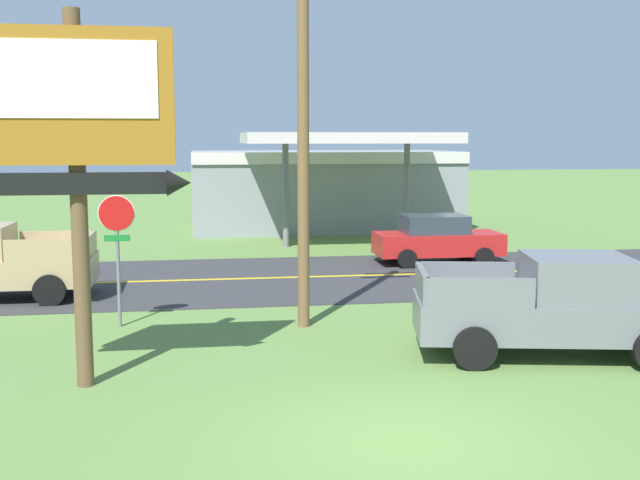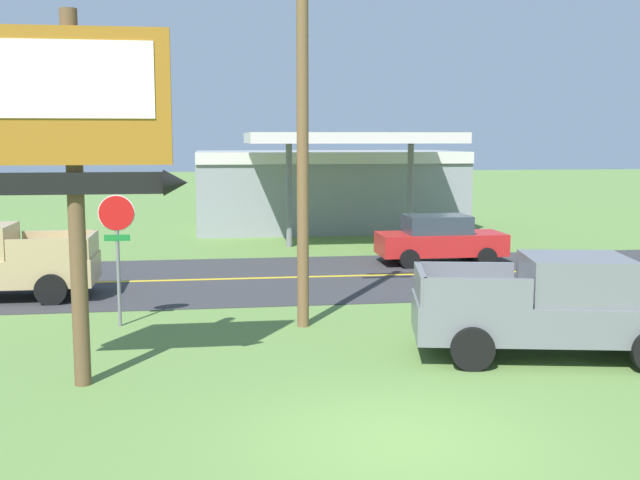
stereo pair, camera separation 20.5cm
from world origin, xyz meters
name	(u,v)px [view 1 (the left image)]	position (x,y,z in m)	size (l,w,h in m)	color
ground_plane	(409,443)	(0.00, 0.00, 0.00)	(180.00, 180.00, 0.00)	#5B7F3D
road_asphalt	(295,278)	(0.00, 13.00, 0.01)	(140.00, 8.00, 0.02)	#333335
road_centre_line	(295,277)	(0.00, 13.00, 0.02)	(126.00, 0.20, 0.01)	gold
motel_sign	(79,132)	(-4.71, 3.16, 4.28)	(3.45, 0.54, 6.26)	brown
stop_sign	(117,237)	(-4.61, 7.50, 2.03)	(0.80, 0.08, 2.95)	slate
utility_pole	(303,108)	(-0.54, 6.91, 4.83)	(1.66, 0.26, 9.12)	brown
gas_station	(324,187)	(2.89, 25.45, 1.94)	(12.00, 11.50, 4.40)	gray
pickup_grey_parked_on_lawn	(555,307)	(3.94, 3.81, 0.96)	(5.48, 2.99, 1.96)	slate
car_red_near_lane	(437,239)	(5.06, 15.00, 0.83)	(4.20, 2.00, 1.64)	red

